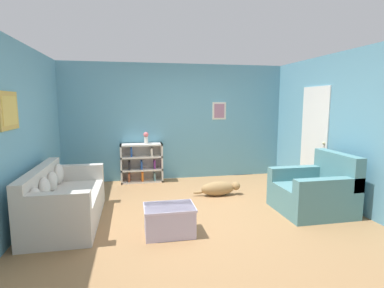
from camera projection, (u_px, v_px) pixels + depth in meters
name	position (u px, v px, depth m)	size (l,w,h in m)	color
ground_plane	(197.00, 212.00, 4.82)	(14.00, 14.00, 0.00)	#997047
wall_back	(176.00, 122.00, 6.82)	(5.60, 0.13, 2.60)	#609EB7
wall_left	(17.00, 135.00, 4.14)	(0.13, 5.00, 2.60)	#609EB7
wall_right	(341.00, 129.00, 5.15)	(0.16, 5.00, 2.60)	#609EB7
couch	(63.00, 202.00, 4.36)	(0.88, 1.78, 0.82)	beige
bookshelf	(142.00, 163.00, 6.59)	(0.91, 0.32, 0.85)	silver
recliner_chair	(315.00, 192.00, 4.80)	(1.06, 1.01, 0.95)	slate
coffee_table	(169.00, 219.00, 3.98)	(0.67, 0.47, 0.39)	#BCB2D1
dog	(219.00, 188.00, 5.65)	(0.91, 0.24, 0.27)	#9E7A4C
vase	(146.00, 137.00, 6.51)	(0.11, 0.11, 0.26)	silver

